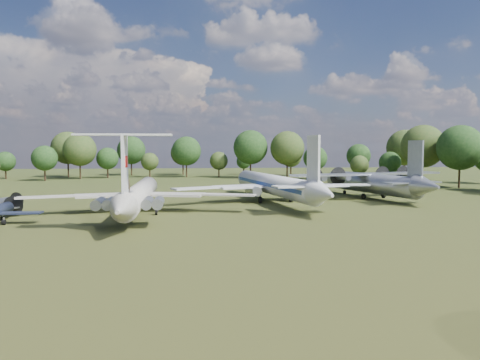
{
  "coord_description": "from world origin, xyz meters",
  "views": [
    {
      "loc": [
        5.36,
        -74.65,
        9.94
      ],
      "look_at": [
        12.66,
        -4.44,
        5.0
      ],
      "focal_mm": 35.0,
      "sensor_mm": 36.0,
      "label": 1
    }
  ],
  "objects_px": {
    "an12_transport": "(371,186)",
    "person_on_il62": "(128,185)",
    "il62_airliner": "(139,199)",
    "tu104_jet": "(274,189)"
  },
  "relations": [
    {
      "from": "il62_airliner",
      "to": "tu104_jet",
      "type": "height_order",
      "value": "tu104_jet"
    },
    {
      "from": "tu104_jet",
      "to": "an12_transport",
      "type": "bearing_deg",
      "value": 3.78
    },
    {
      "from": "an12_transport",
      "to": "person_on_il62",
      "type": "height_order",
      "value": "person_on_il62"
    },
    {
      "from": "tu104_jet",
      "to": "person_on_il62",
      "type": "xyz_separation_m",
      "value": [
        -22.57,
        -25.15,
        2.81
      ]
    },
    {
      "from": "il62_airliner",
      "to": "tu104_jet",
      "type": "relative_size",
      "value": 0.93
    },
    {
      "from": "tu104_jet",
      "to": "an12_transport",
      "type": "distance_m",
      "value": 20.67
    },
    {
      "from": "person_on_il62",
      "to": "tu104_jet",
      "type": "bearing_deg",
      "value": -131.24
    },
    {
      "from": "il62_airliner",
      "to": "tu104_jet",
      "type": "xyz_separation_m",
      "value": [
        22.67,
        12.55,
        0.23
      ]
    },
    {
      "from": "tu104_jet",
      "to": "il62_airliner",
      "type": "bearing_deg",
      "value": -160.53
    },
    {
      "from": "person_on_il62",
      "to": "il62_airliner",
      "type": "bearing_deg",
      "value": -88.89
    }
  ]
}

